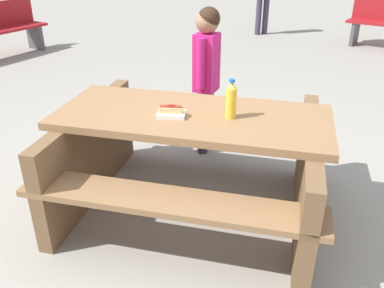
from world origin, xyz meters
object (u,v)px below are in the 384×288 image
(soda_bottle, at_px, (231,100))
(hotdog_tray, at_px, (171,112))
(park_bench_mid, at_px, (0,29))
(child_in_coat, at_px, (207,63))
(picnic_table, at_px, (192,154))

(soda_bottle, bearing_deg, hotdog_tray, 22.00)
(soda_bottle, height_order, hotdog_tray, soda_bottle)
(hotdog_tray, xyz_separation_m, park_bench_mid, (4.52, -2.78, -0.33))
(hotdog_tray, relative_size, child_in_coat, 0.16)
(picnic_table, height_order, child_in_coat, child_in_coat)
(hotdog_tray, relative_size, park_bench_mid, 0.13)
(soda_bottle, height_order, park_bench_mid, soda_bottle)
(hotdog_tray, bearing_deg, park_bench_mid, -31.64)
(picnic_table, distance_m, hotdog_tray, 0.37)
(child_in_coat, bearing_deg, hotdog_tray, 99.07)
(picnic_table, relative_size, child_in_coat, 1.56)
(picnic_table, bearing_deg, hotdog_tray, 46.01)
(picnic_table, relative_size, soda_bottle, 7.86)
(child_in_coat, distance_m, park_bench_mid, 4.72)
(child_in_coat, height_order, park_bench_mid, child_in_coat)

